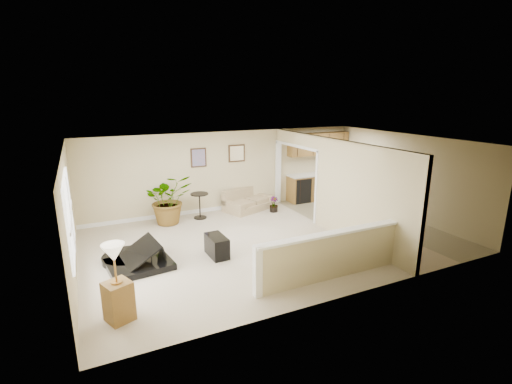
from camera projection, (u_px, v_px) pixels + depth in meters
name	position (u px, v px, depth m)	size (l,w,h in m)	color
floor	(271.00, 240.00, 9.47)	(9.00, 9.00, 0.00)	beige
back_wall	(228.00, 171.00, 11.77)	(9.00, 0.04, 2.50)	#C3B385
front_wall	(351.00, 232.00, 6.53)	(9.00, 0.04, 2.50)	#C3B385
left_wall	(70.00, 218.00, 7.28)	(0.04, 6.00, 2.50)	#C3B385
right_wall	(406.00, 176.00, 11.02)	(0.04, 6.00, 2.50)	#C3B385
ceiling	(272.00, 142.00, 8.83)	(9.00, 6.00, 0.04)	white
kitchen_vinyl	(367.00, 222.00, 10.78)	(2.70, 6.00, 0.01)	tan
interior_partition	(326.00, 185.00, 10.13)	(0.18, 5.99, 2.50)	#C3B385
pony_half_wall	(329.00, 255.00, 7.36)	(3.42, 0.22, 1.00)	#C3B385
left_window	(69.00, 216.00, 6.80)	(0.05, 2.15, 1.45)	white
wall_art_left	(199.00, 158.00, 11.22)	(0.48, 0.04, 0.58)	#372414
wall_mirror	(237.00, 153.00, 11.73)	(0.55, 0.04, 0.55)	#372414
kitchen_cabinets	(316.00, 175.00, 12.96)	(2.36, 0.65, 2.33)	olive
piano	(135.00, 243.00, 7.95)	(1.61, 1.66, 1.22)	black
piano_bench	(217.00, 246.00, 8.49)	(0.36, 0.72, 0.48)	black
loveseat	(248.00, 199.00, 11.95)	(1.83, 1.37, 0.89)	tan
accent_table	(200.00, 202.00, 11.03)	(0.53, 0.53, 0.77)	black
palm_plant	(169.00, 199.00, 10.55)	(1.31, 1.14, 1.44)	black
small_plant	(274.00, 205.00, 11.71)	(0.28, 0.28, 0.49)	black
lamp_stand	(117.00, 289.00, 5.98)	(0.51, 0.51, 1.34)	olive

